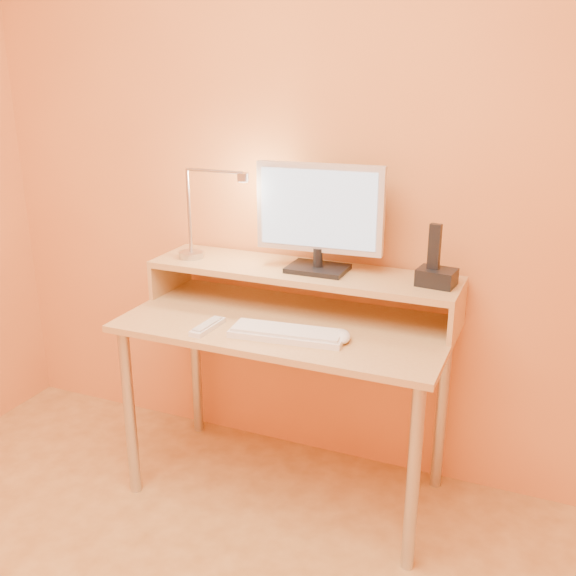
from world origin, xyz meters
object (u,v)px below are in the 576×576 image
at_px(monitor_panel, 320,208).
at_px(lamp_base, 191,255).
at_px(phone_dock, 437,277).
at_px(remote_control, 208,327).
at_px(mouse, 342,336).
at_px(keyboard, 287,334).

height_order(monitor_panel, lamp_base, monitor_panel).
bearing_deg(phone_dock, monitor_panel, -174.81).
bearing_deg(remote_control, lamp_base, 131.43).
relative_size(monitor_panel, mouse, 4.58).
bearing_deg(phone_dock, mouse, -130.48).
xyz_separation_m(phone_dock, remote_control, (-0.74, -0.33, -0.18)).
height_order(monitor_panel, mouse, monitor_panel).
relative_size(phone_dock, mouse, 1.24).
height_order(monitor_panel, keyboard, monitor_panel).
bearing_deg(monitor_panel, remote_control, -134.71).
distance_m(lamp_base, keyboard, 0.61).
relative_size(lamp_base, mouse, 0.95).
height_order(lamp_base, keyboard, lamp_base).
bearing_deg(keyboard, monitor_panel, 83.15).
xyz_separation_m(lamp_base, mouse, (0.71, -0.22, -0.15)).
bearing_deg(monitor_panel, phone_dock, -5.01).
bearing_deg(monitor_panel, keyboard, -94.53).
relative_size(monitor_panel, phone_dock, 3.69).
relative_size(keyboard, remote_control, 2.29).
distance_m(monitor_panel, mouse, 0.49).
relative_size(phone_dock, keyboard, 0.33).
bearing_deg(phone_dock, remote_control, -149.51).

